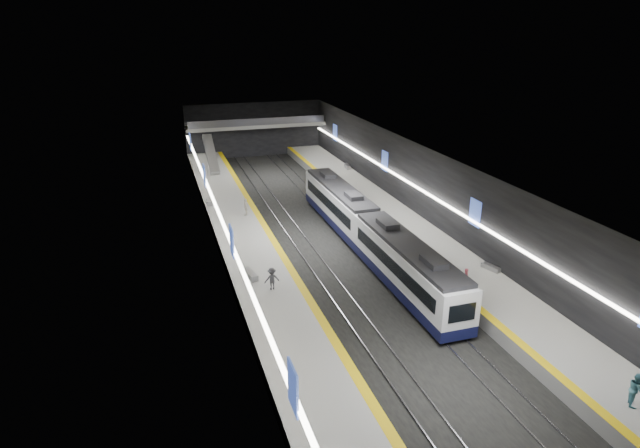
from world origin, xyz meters
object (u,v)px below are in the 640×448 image
object	(u,v)px
bench_left_near	(250,274)
bench_right_near	(491,268)
passenger_left_b	(272,279)
passenger_right_b	(636,390)
bench_right_far	(347,166)
escalator	(211,154)
bench_left_far	(209,201)
passenger_right_a	(466,278)
passenger_left_a	(246,207)
train	(369,230)

from	to	relation	value
bench_left_near	bench_right_near	xyz separation A→B (m)	(18.08, -4.37, -0.04)
passenger_left_b	passenger_right_b	bearing A→B (deg)	128.19
bench_right_far	bench_left_near	bearing A→B (deg)	-116.35
bench_right_near	passenger_right_b	distance (m)	15.82
escalator	passenger_left_b	xyz separation A→B (m)	(0.08, -35.47, -1.07)
bench_left_near	bench_left_far	distance (m)	18.63
passenger_right_a	bench_left_far	bearing A→B (deg)	55.40
passenger_left_a	passenger_right_a	bearing A→B (deg)	49.96
bench_right_far	passenger_left_b	distance (m)	34.62
bench_right_far	passenger_right_b	bearing A→B (deg)	-86.07
bench_left_far	passenger_left_a	distance (m)	5.81
passenger_right_b	passenger_left_a	distance (m)	36.38
bench_left_near	passenger_left_b	size ratio (longest dim) A/B	1.14
bench_right_near	passenger_left_b	distance (m)	17.05
escalator	bench_left_near	bearing A→B (deg)	-91.87
train	passenger_right_a	xyz separation A→B (m)	(3.49, -9.96, -0.43)
bench_right_near	passenger_left_a	world-z (taller)	passenger_left_a
bench_right_far	passenger_right_a	xyz separation A→B (m)	(-3.51, -34.21, 0.54)
bench_right_near	passenger_left_a	xyz separation A→B (m)	(-15.93, 18.09, 0.68)
passenger_right_a	bench_right_near	bearing A→B (deg)	-36.31
train	passenger_right_a	bearing A→B (deg)	-70.68
bench_right_far	passenger_left_b	xyz separation A→B (m)	(-16.92, -30.20, 0.61)
bench_right_near	passenger_right_a	xyz separation A→B (m)	(-3.51, -2.03, 0.57)
bench_left_near	bench_left_far	world-z (taller)	bench_left_near
train	bench_left_near	xyz separation A→B (m)	(-11.08, -3.57, -0.96)
escalator	bench_left_far	bearing A→B (deg)	-97.87
train	bench_left_near	world-z (taller)	train
passenger_left_b	train	bearing A→B (deg)	-150.54
bench_right_near	bench_right_far	size ratio (longest dim) A/B	0.88
passenger_right_a	bench_right_far	bearing A→B (deg)	17.77
bench_left_near	bench_left_far	xyz separation A→B (m)	(-0.92, 18.61, -0.01)
escalator	passenger_right_b	distance (m)	55.09
passenger_right_a	passenger_right_b	xyz separation A→B (m)	(1.21, -13.61, 0.15)
escalator	passenger_right_a	world-z (taller)	escalator
passenger_right_a	passenger_left_a	distance (m)	23.64
passenger_right_b	escalator	bearing A→B (deg)	52.74
passenger_left_a	passenger_left_b	world-z (taller)	passenger_left_a
escalator	bench_right_near	bearing A→B (deg)	-65.58
bench_right_near	passenger_right_b	xyz separation A→B (m)	(-2.29, -15.64, 0.72)
passenger_left_b	bench_right_near	bearing A→B (deg)	171.81
bench_left_far	bench_right_far	xyz separation A→B (m)	(19.00, 9.20, -0.00)
escalator	passenger_left_a	xyz separation A→B (m)	(1.07, -19.36, -1.03)
escalator	bench_right_far	world-z (taller)	escalator
train	bench_right_near	bearing A→B (deg)	-48.58
escalator	passenger_right_b	xyz separation A→B (m)	(14.71, -53.08, -0.99)
bench_right_far	passenger_left_a	size ratio (longest dim) A/B	1.04
passenger_left_a	bench_right_near	bearing A→B (deg)	59.63
train	bench_right_near	xyz separation A→B (m)	(7.00, -7.93, -1.00)
train	bench_right_far	distance (m)	25.25
train	passenger_left_b	world-z (taller)	train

